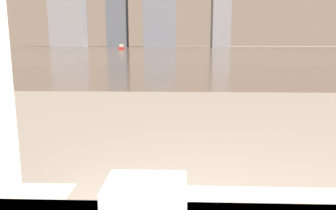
% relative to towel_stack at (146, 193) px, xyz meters
% --- Properties ---
extents(towel_stack, '(0.27, 0.20, 0.08)m').
position_rel_towel_stack_xyz_m(towel_stack, '(0.00, 0.00, 0.00)').
color(towel_stack, white).
rests_on(towel_stack, bathtub).
extents(harbor_water, '(180.00, 110.00, 0.01)m').
position_rel_towel_stack_xyz_m(harbor_water, '(0.03, 61.03, -0.55)').
color(harbor_water, gray).
rests_on(harbor_water, ground_plane).
extents(harbor_boat_0, '(1.09, 2.70, 0.99)m').
position_rel_towel_stack_xyz_m(harbor_boat_0, '(-10.43, 58.37, -0.19)').
color(harbor_boat_0, maroon).
rests_on(harbor_boat_0, harbor_water).
extents(skyline_tower_2, '(10.85, 13.63, 23.96)m').
position_rel_towel_stack_xyz_m(skyline_tower_2, '(-6.89, 117.03, 11.43)').
color(skyline_tower_2, slate).
rests_on(skyline_tower_2, ground_plane).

